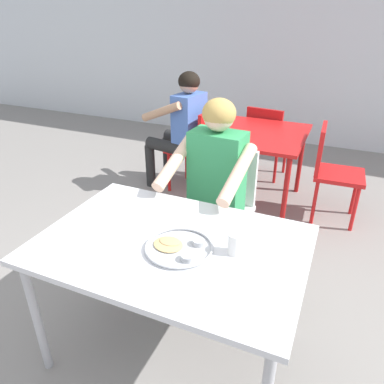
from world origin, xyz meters
name	(u,v)px	position (x,y,z in m)	size (l,w,h in m)	color
ground_plane	(170,356)	(0.00, 0.00, -0.03)	(12.00, 12.00, 0.05)	gray
back_wall	(310,10)	(0.00, 3.99, 1.70)	(12.00, 0.12, 3.40)	silver
table_foreground	(172,253)	(0.01, 0.04, 0.66)	(1.26, 0.86, 0.73)	silver
thali_tray	(179,247)	(0.07, 0.00, 0.74)	(0.32, 0.32, 0.03)	#B7BABF
drinking_cup	(235,243)	(0.32, 0.07, 0.78)	(0.07, 0.07, 0.10)	white
chair_foreground	(223,202)	(-0.02, 0.92, 0.50)	(0.43, 0.46, 0.87)	silver
diner_foreground	(211,183)	(-0.04, 0.70, 0.75)	(0.52, 0.57, 1.26)	#2C2C2C
table_background_red	(259,141)	(-0.03, 1.92, 0.63)	(0.82, 0.93, 0.71)	red
chair_red_left	(199,144)	(-0.64, 1.96, 0.51)	(0.47, 0.48, 0.86)	red
chair_red_right	(331,167)	(0.62, 1.90, 0.49)	(0.42, 0.40, 0.85)	red
chair_red_far	(266,137)	(-0.10, 2.55, 0.47)	(0.46, 0.45, 0.80)	red
patron_background	(182,122)	(-0.82, 1.94, 0.72)	(0.60, 0.56, 1.21)	#262626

